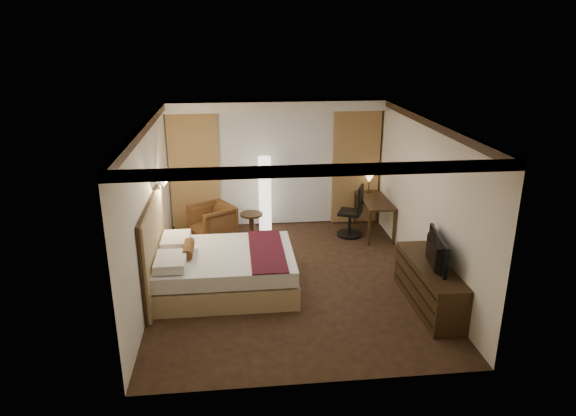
{
  "coord_description": "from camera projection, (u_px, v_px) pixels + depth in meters",
  "views": [
    {
      "loc": [
        -0.9,
        -7.83,
        4.03
      ],
      "look_at": [
        0.0,
        0.4,
        1.15
      ],
      "focal_mm": 32.0,
      "sensor_mm": 36.0,
      "label": 1
    }
  ],
  "objects": [
    {
      "name": "floor_lamp",
      "position": [
        265.0,
        195.0,
        10.56
      ],
      "size": [
        0.34,
        0.34,
        1.63
      ],
      "primitive_type": null,
      "color": "white",
      "rests_on": "floor"
    },
    {
      "name": "curtain_right_drape",
      "position": [
        356.0,
        167.0,
        10.98
      ],
      "size": [
        1.0,
        0.14,
        2.45
      ],
      "primitive_type": "cube",
      "color": "#AB7B4E",
      "rests_on": "back_wall"
    },
    {
      "name": "desk_lamp",
      "position": [
        369.0,
        185.0,
        10.91
      ],
      "size": [
        0.18,
        0.18,
        0.34
      ],
      "primitive_type": null,
      "color": "#FFD899",
      "rests_on": "desk"
    },
    {
      "name": "right_wall",
      "position": [
        424.0,
        200.0,
        8.56
      ],
      "size": [
        0.02,
        5.5,
        2.7
      ],
      "primitive_type": "cube",
      "color": "white",
      "rests_on": "floor"
    },
    {
      "name": "side_table",
      "position": [
        252.0,
        225.0,
        10.49
      ],
      "size": [
        0.46,
        0.46,
        0.51
      ],
      "primitive_type": null,
      "color": "black",
      "rests_on": "floor"
    },
    {
      "name": "desk",
      "position": [
        374.0,
        217.0,
        10.61
      ],
      "size": [
        0.55,
        1.31,
        0.75
      ],
      "primitive_type": null,
      "color": "black",
      "rests_on": "floor"
    },
    {
      "name": "bed",
      "position": [
        226.0,
        270.0,
        8.36
      ],
      "size": [
        2.22,
        1.73,
        0.65
      ],
      "primitive_type": null,
      "color": "white",
      "rests_on": "floor"
    },
    {
      "name": "back_wall",
      "position": [
        276.0,
        163.0,
        10.91
      ],
      "size": [
        4.5,
        0.02,
        2.7
      ],
      "primitive_type": "cube",
      "color": "white",
      "rests_on": "floor"
    },
    {
      "name": "left_wall",
      "position": [
        149.0,
        209.0,
        8.09
      ],
      "size": [
        0.02,
        5.5,
        2.7
      ],
      "primitive_type": "cube",
      "color": "white",
      "rests_on": "floor"
    },
    {
      "name": "television",
      "position": [
        431.0,
        247.0,
        7.6
      ],
      "size": [
        0.72,
        1.08,
        0.13
      ],
      "primitive_type": "imported",
      "rotation": [
        0.0,
        0.0,
        1.43
      ],
      "color": "black",
      "rests_on": "dresser"
    },
    {
      "name": "soffit",
      "position": [
        277.0,
        105.0,
        10.26
      ],
      "size": [
        4.5,
        0.5,
        0.2
      ],
      "primitive_type": "cube",
      "color": "white",
      "rests_on": "ceiling"
    },
    {
      "name": "wall_sconce",
      "position": [
        163.0,
        181.0,
        8.65
      ],
      "size": [
        0.24,
        0.24,
        0.24
      ],
      "primitive_type": null,
      "color": "white",
      "rests_on": "left_wall"
    },
    {
      "name": "curtain_sheer",
      "position": [
        276.0,
        169.0,
        10.87
      ],
      "size": [
        2.48,
        0.04,
        2.45
      ],
      "primitive_type": "cube",
      "color": "silver",
      "rests_on": "back_wall"
    },
    {
      "name": "headboard",
      "position": [
        154.0,
        249.0,
        8.11
      ],
      "size": [
        0.12,
        2.03,
        1.5
      ],
      "primitive_type": null,
      "color": "tan",
      "rests_on": "floor"
    },
    {
      "name": "floor",
      "position": [
        291.0,
        279.0,
        8.77
      ],
      "size": [
        4.5,
        5.5,
        0.01
      ],
      "primitive_type": "cube",
      "color": "black",
      "rests_on": "ground"
    },
    {
      "name": "ceiling",
      "position": [
        291.0,
        121.0,
        7.88
      ],
      "size": [
        4.5,
        5.5,
        0.01
      ],
      "primitive_type": "cube",
      "color": "white",
      "rests_on": "back_wall"
    },
    {
      "name": "dresser",
      "position": [
        429.0,
        285.0,
        7.81
      ],
      "size": [
        0.5,
        1.81,
        0.7
      ],
      "primitive_type": null,
      "color": "black",
      "rests_on": "floor"
    },
    {
      "name": "curtain_left_drape",
      "position": [
        195.0,
        172.0,
        10.63
      ],
      "size": [
        1.0,
        0.14,
        2.45
      ],
      "primitive_type": "cube",
      "color": "#AB7B4E",
      "rests_on": "back_wall"
    },
    {
      "name": "office_chair",
      "position": [
        350.0,
        211.0,
        10.46
      ],
      "size": [
        0.69,
        0.69,
        1.09
      ],
      "primitive_type": null,
      "rotation": [
        0.0,
        0.0,
        -0.41
      ],
      "color": "black",
      "rests_on": "floor"
    },
    {
      "name": "armchair",
      "position": [
        212.0,
        220.0,
        10.34
      ],
      "size": [
        1.0,
        1.02,
        0.79
      ],
      "primitive_type": "imported",
      "rotation": [
        0.0,
        0.0,
        -1.05
      ],
      "color": "#502B18",
      "rests_on": "floor"
    },
    {
      "name": "crown_molding",
      "position": [
        291.0,
        125.0,
        7.9
      ],
      "size": [
        4.5,
        5.5,
        0.12
      ],
      "primitive_type": null,
      "color": "black",
      "rests_on": "ceiling"
    }
  ]
}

